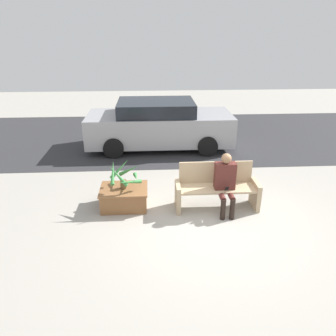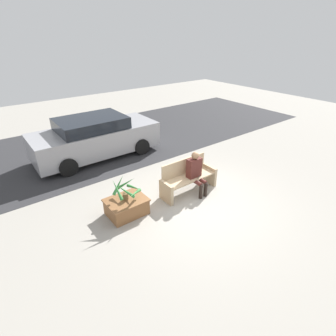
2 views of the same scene
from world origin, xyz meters
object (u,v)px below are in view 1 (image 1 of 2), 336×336
Objects in this scene: parked_car at (159,125)px; potted_plant at (124,176)px; bench at (217,188)px; person_seated at (226,180)px; planter_box at (124,197)px.

potted_plant is at bearing -102.68° from parked_car.
person_seated is at bearing -54.05° from bench.
parked_car is (-1.22, 4.11, 0.04)m from person_seated.
potted_plant is at bearing 176.66° from bench.
parked_car reaches higher than bench.
planter_box is 0.22× the size of parked_car.
parked_car is at bearing 76.98° from planter_box.
bench is 1.96m from potted_plant.
person_seated is at bearing -8.14° from potted_plant.
parked_car is at bearing 106.48° from person_seated.
bench is 2.25× the size of potted_plant.
potted_plant reaches higher than planter_box.
bench is 0.34m from person_seated.
potted_plant is 0.17× the size of parked_car.
potted_plant reaches higher than bench.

